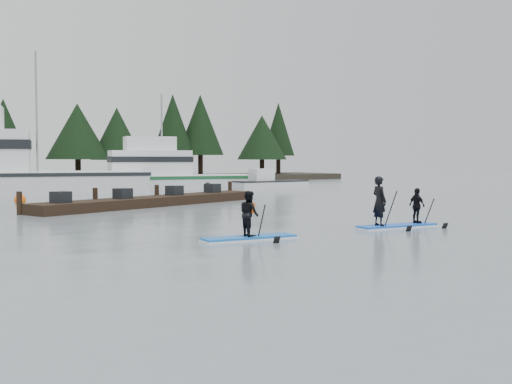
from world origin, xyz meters
TOP-DOWN VIEW (x-y plane):
  - ground at (0.00, 0.00)m, footprint 160.00×160.00m
  - far_shore at (0.00, 42.00)m, footprint 70.00×8.00m
  - treeline at (0.00, 42.00)m, footprint 60.00×4.00m
  - fishing_boat_medium at (8.59, 29.63)m, footprint 13.82×7.35m
  - skiff at (14.56, 24.10)m, footprint 5.85×2.07m
  - floating_dock at (0.09, 14.94)m, footprint 13.93×5.76m
  - buoy_b at (-4.77, 20.99)m, footprint 0.62×0.62m
  - buoy_c at (13.18, 26.23)m, footprint 0.64×0.64m
  - paddleboard_solo at (-3.66, 1.31)m, footprint 2.98×1.25m
  - paddleboard_duo at (2.35, 0.97)m, footprint 3.14×1.37m

SIDE VIEW (x-z plane):
  - ground at x=0.00m, z-range 0.00..0.00m
  - treeline at x=0.00m, z-range -4.00..4.00m
  - buoy_b at x=-4.77m, z-range -0.31..0.31m
  - buoy_c at x=13.18m, z-range -0.32..0.32m
  - floating_dock at x=0.09m, z-range 0.00..0.47m
  - far_shore at x=0.00m, z-range 0.00..0.60m
  - skiff at x=14.56m, z-range 0.00..0.67m
  - paddleboard_solo at x=-3.66m, z-range -0.39..1.51m
  - fishing_boat_medium at x=8.59m, z-range -3.47..4.60m
  - paddleboard_duo at x=2.35m, z-range -0.48..1.80m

